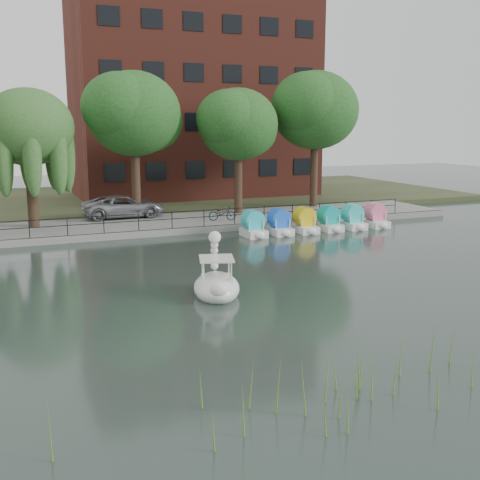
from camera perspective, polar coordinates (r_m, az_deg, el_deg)
ground_plane at (r=23.77m, az=2.61°, el=-4.87°), size 120.00×120.00×0.00m
promenade at (r=38.47m, az=-7.59°, el=1.49°), size 40.00×6.00×0.40m
kerb at (r=35.67m, az=-6.35°, el=0.77°), size 40.00×0.25×0.40m
land_strip at (r=51.99m, az=-11.65°, el=3.80°), size 60.00×22.00×0.36m
railing at (r=35.70m, az=-6.48°, el=2.31°), size 32.00×0.05×1.00m
apartment_building at (r=53.42m, az=-4.43°, el=14.05°), size 20.00×10.07×18.00m
willow_mid at (r=37.73m, az=-19.47°, el=10.01°), size 5.32×5.32×8.15m
broadleaf_center at (r=39.65m, az=-10.05°, el=11.66°), size 6.00×6.00×9.25m
broadleaf_right at (r=41.30m, az=-0.17°, el=10.85°), size 5.40×5.40×8.32m
broadleaf_far at (r=45.07m, az=7.16°, el=12.07°), size 6.30×6.30×9.71m
minivan at (r=40.25m, az=-10.97°, el=3.31°), size 2.92×6.17×1.70m
bicycle at (r=38.35m, az=-1.70°, el=2.61°), size 1.04×1.82×1.00m
swan_boat at (r=23.08m, az=-2.25°, el=-4.02°), size 2.47×3.16×2.36m
pedal_boat_row at (r=36.93m, az=7.31°, el=1.74°), size 9.65×1.70×1.40m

